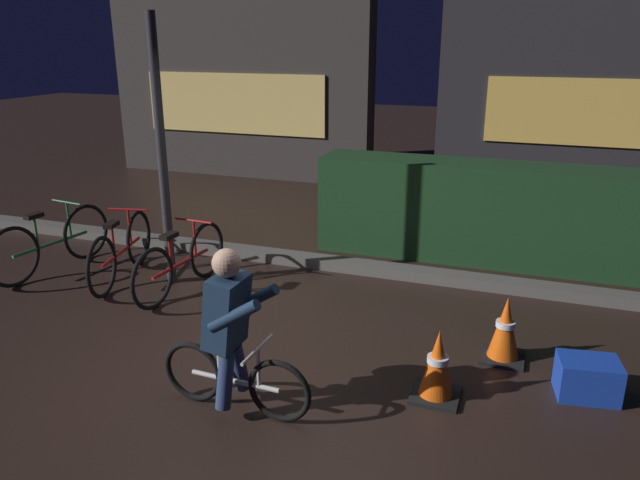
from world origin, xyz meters
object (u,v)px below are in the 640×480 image
(parked_bike_left_mid, at_px, (121,250))
(street_post, at_px, (162,155))
(traffic_cone_far, at_px, (505,330))
(blue_crate, at_px, (588,378))
(parked_bike_center_left, at_px, (181,262))
(parked_bike_leftmost, at_px, (51,243))
(cyclist, at_px, (231,330))
(traffic_cone_near, at_px, (437,366))

(parked_bike_left_mid, bearing_deg, street_post, -92.09)
(traffic_cone_far, distance_m, blue_crate, 0.74)
(parked_bike_center_left, bearing_deg, parked_bike_left_mid, 89.11)
(parked_bike_center_left, xyz_separation_m, blue_crate, (3.96, -0.72, -0.18))
(parked_bike_leftmost, distance_m, blue_crate, 5.72)
(blue_crate, bearing_deg, parked_bike_leftmost, 172.76)
(street_post, xyz_separation_m, cyclist, (1.78, -1.94, -0.79))
(parked_bike_leftmost, bearing_deg, cyclist, -110.68)
(street_post, relative_size, traffic_cone_near, 5.12)
(parked_bike_left_mid, bearing_deg, traffic_cone_far, -109.07)
(parked_bike_left_mid, distance_m, blue_crate, 4.84)
(traffic_cone_near, bearing_deg, blue_crate, 20.50)
(street_post, distance_m, parked_bike_left_mid, 1.22)
(parked_bike_left_mid, height_order, traffic_cone_near, parked_bike_left_mid)
(parked_bike_left_mid, distance_m, traffic_cone_far, 4.16)
(parked_bike_left_mid, xyz_separation_m, traffic_cone_near, (3.70, -1.19, -0.07))
(traffic_cone_far, bearing_deg, street_post, 171.53)
(street_post, relative_size, parked_bike_left_mid, 1.78)
(cyclist, bearing_deg, traffic_cone_near, 26.95)
(parked_bike_center_left, xyz_separation_m, traffic_cone_near, (2.89, -1.12, -0.07))
(street_post, distance_m, parked_bike_center_left, 1.13)
(parked_bike_center_left, bearing_deg, blue_crate, -95.79)
(parked_bike_left_mid, xyz_separation_m, blue_crate, (4.77, -0.79, -0.19))
(street_post, xyz_separation_m, traffic_cone_near, (3.14, -1.30, -1.15))
(parked_bike_left_mid, relative_size, parked_bike_center_left, 1.01)
(parked_bike_leftmost, xyz_separation_m, traffic_cone_near, (4.60, -1.12, -0.08))
(blue_crate, relative_size, cyclist, 0.35)
(parked_bike_left_mid, height_order, blue_crate, parked_bike_left_mid)
(parked_bike_leftmost, bearing_deg, parked_bike_left_mid, -77.68)
(parked_bike_leftmost, distance_m, traffic_cone_near, 4.74)
(cyclist, bearing_deg, traffic_cone_far, 39.86)
(traffic_cone_near, xyz_separation_m, blue_crate, (1.07, 0.40, -0.12))
(traffic_cone_near, bearing_deg, parked_bike_leftmost, 166.32)
(blue_crate, bearing_deg, cyclist, -156.94)
(blue_crate, bearing_deg, traffic_cone_far, 149.90)
(parked_bike_center_left, relative_size, cyclist, 1.27)
(parked_bike_leftmost, distance_m, parked_bike_center_left, 1.72)
(street_post, xyz_separation_m, parked_bike_left_mid, (-0.55, -0.11, -1.08))
(parked_bike_leftmost, relative_size, traffic_cone_far, 2.96)
(parked_bike_leftmost, relative_size, blue_crate, 3.80)
(traffic_cone_near, relative_size, traffic_cone_far, 0.98)
(cyclist, bearing_deg, parked_bike_left_mid, 143.84)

